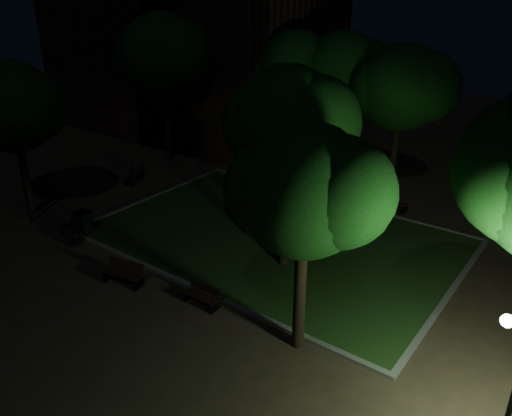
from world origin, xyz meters
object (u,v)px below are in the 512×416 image
at_px(monument, 274,217).
at_px(trash_bin, 84,223).
at_px(bench_far_side, 393,203).
at_px(bench_near_right, 202,296).
at_px(bench_near_left, 124,273).
at_px(bench_left_side, 135,175).
at_px(bicycle, 134,169).
at_px(bench_west_near, 71,231).

xyz_separation_m(monument, trash_bin, (-6.93, -4.74, -0.41)).
bearing_deg(bench_far_side, bench_near_right, 89.48).
bearing_deg(bench_near_left, bench_left_side, 124.54).
relative_size(bench_near_left, trash_bin, 1.54).
height_order(bench_far_side, bicycle, bicycle).
relative_size(bench_west_near, bicycle, 1.06).
xyz_separation_m(monument, bench_near_left, (-2.30, -6.34, -0.55)).
xyz_separation_m(monument, bench_near_right, (0.94, -5.64, -0.60)).
xyz_separation_m(bench_west_near, bench_left_side, (-3.25, 6.35, 0.01)).
xyz_separation_m(bench_west_near, trash_bin, (0.01, 0.64, 0.14)).
height_order(bench_near_right, bench_far_side, bench_far_side).
bearing_deg(bicycle, bench_left_side, -93.55).
bearing_deg(bench_left_side, bench_far_side, 85.65).
xyz_separation_m(bench_left_side, bicycle, (-0.83, 0.61, -0.00)).
bearing_deg(bench_far_side, bench_west_near, 58.17).
xyz_separation_m(bench_near_right, bicycle, (-11.96, 7.24, 0.06)).
relative_size(monument, bench_near_left, 1.94).
height_order(monument, bicycle, monument).
bearing_deg(bench_near_right, bench_far_side, 79.13).
distance_m(bench_west_near, bench_left_side, 7.14).
relative_size(bench_far_side, trash_bin, 1.41).
xyz_separation_m(bench_west_near, bicycle, (-4.08, 6.97, 0.01)).
bearing_deg(bench_near_right, bench_left_side, 148.45).
relative_size(bench_near_left, bench_left_side, 0.99).
bearing_deg(monument, trash_bin, -145.63).
height_order(bench_near_left, bench_west_near, bench_near_left).
xyz_separation_m(bench_far_side, bicycle, (-14.01, -4.30, 0.04)).
distance_m(bench_near_left, bench_far_side, 13.33).
distance_m(monument, bench_left_side, 10.25).
height_order(monument, bench_far_side, monument).
xyz_separation_m(bench_near_left, bench_near_right, (3.25, 0.70, -0.05)).
relative_size(bench_west_near, bench_left_side, 0.99).
xyz_separation_m(bench_near_right, trash_bin, (-7.87, 0.90, 0.19)).
xyz_separation_m(bench_near_left, bench_west_near, (-4.63, 0.97, -0.00)).
relative_size(bench_near_left, bicycle, 1.06).
distance_m(bench_near_right, trash_bin, 7.93).
distance_m(monument, trash_bin, 8.40).
bearing_deg(bench_west_near, trash_bin, 110.69).
xyz_separation_m(bench_near_left, bicycle, (-8.71, 7.93, 0.00)).
bearing_deg(monument, bicycle, 171.76).
distance_m(bench_near_left, bench_near_right, 3.32).
distance_m(trash_bin, bicycle, 7.54).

